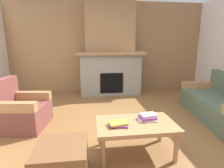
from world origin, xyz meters
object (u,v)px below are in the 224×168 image
at_px(fireplace, 110,54).
at_px(armchair, 20,111).
at_px(couch, 222,104).
at_px(coffee_table, 136,127).
at_px(ottoman, 62,163).

bearing_deg(fireplace, armchair, -131.42).
height_order(couch, coffee_table, couch).
distance_m(fireplace, coffee_table, 3.13).
bearing_deg(fireplace, couch, -47.95).
height_order(armchair, coffee_table, armchair).
xyz_separation_m(fireplace, couch, (1.94, -2.15, -0.88)).
distance_m(couch, ottoman, 3.09).
height_order(fireplace, armchair, fireplace).
xyz_separation_m(couch, coffee_table, (-1.96, -0.88, 0.09)).
relative_size(fireplace, coffee_table, 2.70).
distance_m(couch, coffee_table, 2.15).
relative_size(couch, armchair, 2.25).
distance_m(coffee_table, ottoman, 0.96).
xyz_separation_m(fireplace, armchair, (-1.80, -2.04, -0.87)).
bearing_deg(coffee_table, fireplace, 89.66).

